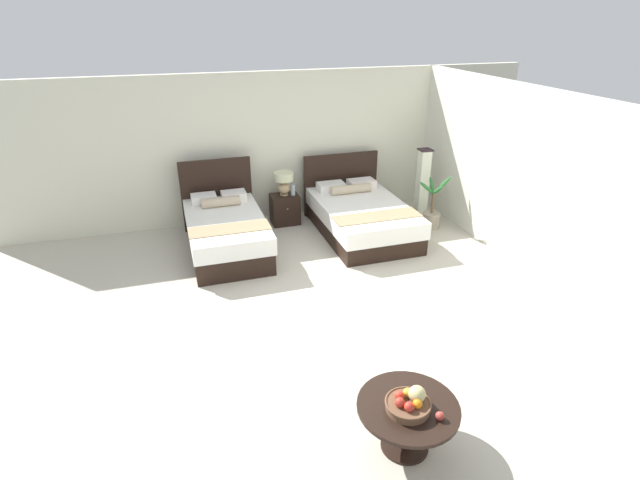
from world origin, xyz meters
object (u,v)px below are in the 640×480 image
floor_lamp_corner (422,183)px  potted_palm (431,214)px  bed_near_window (226,231)px  fruit_bowl (409,403)px  vase (293,190)px  loose_apple (440,416)px  bed_near_corner (361,216)px  coffee_table (407,415)px  nightstand (285,209)px  table_lamp (284,181)px

floor_lamp_corner → potted_palm: floor_lamp_corner is taller
floor_lamp_corner → bed_near_window: bearing=-173.8°
fruit_bowl → floor_lamp_corner: 5.47m
vase → loose_apple: vase is taller
fruit_bowl → floor_lamp_corner: bearing=61.0°
bed_near_window → vase: (1.28, 0.75, 0.28)m
bed_near_window → bed_near_corner: (2.25, 0.00, -0.02)m
coffee_table → fruit_bowl: bearing=-114.6°
coffee_table → potted_palm: (2.55, 4.19, -0.11)m
floor_lamp_corner → potted_palm: 0.67m
nightstand → vase: size_ratio=2.84×
fruit_bowl → loose_apple: fruit_bowl is taller
bed_near_window → potted_palm: 3.50m
bed_near_window → potted_palm: bearing=-2.7°
table_lamp → coffee_table: table_lamp is taller
bed_near_window → table_lamp: bearing=35.5°
bed_near_corner → nightstand: bearing=144.8°
bed_near_window → coffee_table: bearing=-77.8°
fruit_bowl → bed_near_window: bearing=101.9°
table_lamp → coffee_table: (-0.19, -5.17, -0.41)m
nightstand → fruit_bowl: bearing=-92.3°
loose_apple → fruit_bowl: bearing=136.4°
fruit_bowl → potted_palm: 4.96m
vase → floor_lamp_corner: bearing=-8.9°
bed_near_corner → fruit_bowl: (-1.32, -4.40, 0.23)m
coffee_table → fruit_bowl: fruit_bowl is taller
bed_near_corner → floor_lamp_corner: bearing=16.2°
nightstand → table_lamp: (0.00, 0.02, 0.51)m
nightstand → coffee_table: nightstand is taller
bed_near_window → fruit_bowl: bearing=-78.1°
bed_near_corner → vase: size_ratio=11.96×
bed_near_corner → fruit_bowl: size_ratio=5.75×
bed_near_window → vase: size_ratio=11.14×
coffee_table → fruit_bowl: size_ratio=2.26×
bed_near_corner → table_lamp: bearing=144.1°
coffee_table → loose_apple: bearing=-52.4°
table_lamp → vase: (0.14, -0.06, -0.16)m
loose_apple → potted_palm: 5.02m
vase → fruit_bowl: vase is taller
loose_apple → floor_lamp_corner: floor_lamp_corner is taller
table_lamp → floor_lamp_corner: (2.45, -0.42, -0.15)m
bed_near_corner → coffee_table: bearing=-106.7°
table_lamp → loose_apple: (-0.02, -5.38, -0.27)m
table_lamp → potted_palm: 2.61m
vase → bed_near_corner: bearing=-37.6°
vase → coffee_table: 5.12m
fruit_bowl → potted_palm: (2.57, 4.23, -0.29)m
bed_near_window → loose_apple: 4.71m
bed_near_window → fruit_bowl: 4.50m
table_lamp → nightstand: bearing=-90.0°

